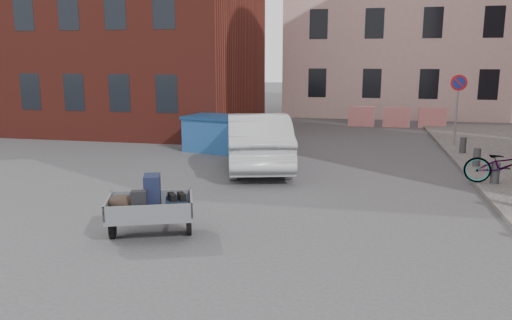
% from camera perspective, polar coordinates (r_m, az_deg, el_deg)
% --- Properties ---
extents(ground, '(120.00, 120.00, 0.00)m').
position_cam_1_polar(ground, '(11.26, -1.24, -5.86)').
color(ground, '#38383A').
rests_on(ground, ground).
extents(far_building, '(6.00, 6.00, 8.00)m').
position_cam_1_polar(far_building, '(39.46, -23.32, 11.57)').
color(far_building, maroon).
rests_on(far_building, ground).
extents(no_parking_sign, '(0.60, 0.09, 2.65)m').
position_cam_1_polar(no_parking_sign, '(20.30, 22.08, 6.90)').
color(no_parking_sign, gray).
rests_on(no_parking_sign, sidewalk).
extents(bollards, '(0.22, 9.02, 0.55)m').
position_cam_1_polar(bollards, '(14.62, 25.66, -1.34)').
color(bollards, '#3A3A3D').
rests_on(bollards, sidewalk).
extents(barriers, '(4.70, 0.18, 1.00)m').
position_cam_1_polar(barriers, '(25.68, 15.74, 4.72)').
color(barriers, red).
rests_on(barriers, ground).
extents(trailer, '(1.88, 1.98, 1.20)m').
position_cam_1_polar(trailer, '(9.75, -12.07, -5.17)').
color(trailer, black).
rests_on(trailer, ground).
extents(dumpster, '(3.39, 2.29, 1.30)m').
position_cam_1_polar(dumpster, '(18.24, -3.26, 2.99)').
color(dumpster, navy).
rests_on(dumpster, ground).
extents(silver_car, '(3.13, 5.49, 1.71)m').
position_cam_1_polar(silver_car, '(15.54, 0.16, 2.26)').
color(silver_car, '#A2A5A9').
rests_on(silver_car, ground).
extents(bicycle, '(2.10, 1.06, 1.05)m').
position_cam_1_polar(bicycle, '(14.50, 26.63, -0.51)').
color(bicycle, black).
rests_on(bicycle, sidewalk).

